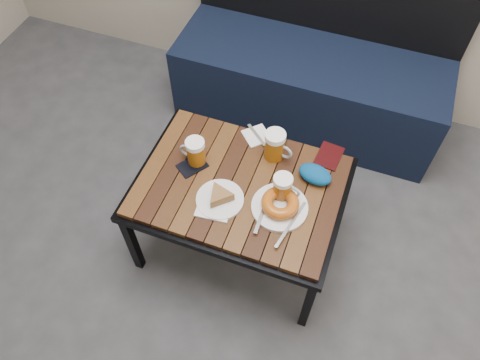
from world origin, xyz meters
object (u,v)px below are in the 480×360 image
(beer_mug_left, at_px, (195,152))
(beer_mug_centre, at_px, (275,145))
(beer_mug_right, at_px, (283,188))
(plate_pie, at_px, (220,197))
(passport_navy, at_px, (192,166))
(cafe_table, at_px, (240,190))
(knit_pouch, at_px, (315,174))
(passport_burgundy, at_px, (329,156))
(plate_bagel, at_px, (280,205))
(bench, at_px, (310,79))

(beer_mug_left, bearing_deg, beer_mug_centre, -151.61)
(beer_mug_right, xyz_separation_m, plate_pie, (-0.22, -0.10, -0.04))
(plate_pie, relative_size, passport_navy, 1.65)
(cafe_table, distance_m, knit_pouch, 0.31)
(cafe_table, height_order, passport_burgundy, passport_burgundy)
(beer_mug_right, height_order, passport_burgundy, beer_mug_right)
(knit_pouch, bearing_deg, cafe_table, -154.71)
(plate_bagel, distance_m, passport_burgundy, 0.34)
(beer_mug_left, relative_size, passport_burgundy, 0.94)
(bench, height_order, beer_mug_centre, bench)
(passport_navy, bearing_deg, beer_mug_right, 32.46)
(bench, height_order, passport_burgundy, bench)
(plate_bagel, bearing_deg, bench, 96.82)
(beer_mug_left, bearing_deg, passport_burgundy, -153.93)
(cafe_table, bearing_deg, bench, 85.76)
(cafe_table, xyz_separation_m, passport_navy, (-0.21, 0.02, 0.05))
(beer_mug_centre, bearing_deg, beer_mug_left, -143.69)
(cafe_table, bearing_deg, passport_burgundy, 40.96)
(beer_mug_right, bearing_deg, beer_mug_left, 172.94)
(beer_mug_centre, distance_m, passport_navy, 0.35)
(beer_mug_right, bearing_deg, beer_mug_centre, 115.56)
(beer_mug_left, bearing_deg, beer_mug_right, 176.63)
(bench, relative_size, knit_pouch, 10.17)
(plate_pie, bearing_deg, beer_mug_left, 138.25)
(beer_mug_centre, bearing_deg, passport_navy, -139.69)
(bench, distance_m, plate_pie, 1.04)
(beer_mug_left, bearing_deg, knit_pouch, -167.03)
(beer_mug_left, height_order, passport_navy, beer_mug_left)
(beer_mug_left, relative_size, beer_mug_centre, 0.92)
(plate_pie, xyz_separation_m, passport_burgundy, (0.35, 0.36, -0.02))
(cafe_table, relative_size, knit_pouch, 6.10)
(passport_navy, bearing_deg, cafe_table, 30.32)
(beer_mug_right, distance_m, plate_bagel, 0.07)
(cafe_table, bearing_deg, beer_mug_left, 167.74)
(plate_pie, bearing_deg, knit_pouch, 35.64)
(bench, distance_m, passport_burgundy, 0.72)
(bench, xyz_separation_m, plate_pie, (-0.11, -1.01, 0.22))
(passport_navy, distance_m, knit_pouch, 0.50)
(cafe_table, distance_m, plate_pie, 0.13)
(beer_mug_left, bearing_deg, plate_bagel, 168.86)
(plate_bagel, bearing_deg, passport_navy, 169.88)
(passport_navy, distance_m, passport_burgundy, 0.57)
(beer_mug_centre, distance_m, beer_mug_right, 0.20)
(bench, relative_size, beer_mug_right, 11.58)
(beer_mug_left, xyz_separation_m, knit_pouch, (0.48, 0.08, -0.03))
(passport_navy, bearing_deg, beer_mug_centre, 63.87)
(plate_bagel, bearing_deg, knit_pouch, 63.98)
(cafe_table, distance_m, passport_navy, 0.22)
(plate_bagel, bearing_deg, beer_mug_left, 165.67)
(plate_bagel, height_order, knit_pouch, same)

